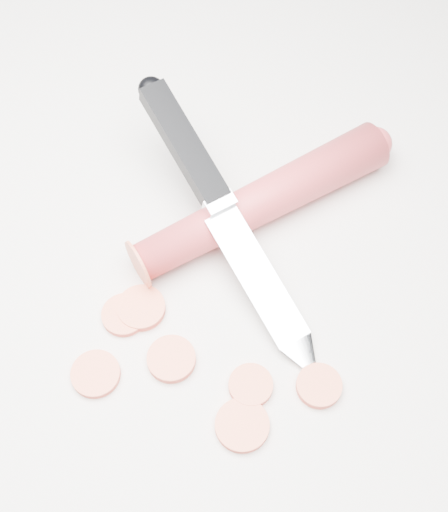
# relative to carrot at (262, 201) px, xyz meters

# --- Properties ---
(ground) EXTENTS (2.40, 2.40, 0.00)m
(ground) POSITION_rel_carrot_xyz_m (-0.05, -0.07, -0.02)
(ground) COLOR silver
(ground) RESTS_ON ground
(carrot) EXTENTS (0.18, 0.16, 0.03)m
(carrot) POSITION_rel_carrot_xyz_m (0.00, 0.00, 0.00)
(carrot) COLOR #BF2E36
(carrot) RESTS_ON ground
(carrot_slice_0) EXTENTS (0.03, 0.03, 0.01)m
(carrot_slice_0) POSITION_rel_carrot_xyz_m (-0.09, -0.14, -0.02)
(carrot_slice_0) COLOR #F36642
(carrot_slice_0) RESTS_ON ground
(carrot_slice_1) EXTENTS (0.03, 0.03, 0.01)m
(carrot_slice_1) POSITION_rel_carrot_xyz_m (-0.08, -0.10, -0.02)
(carrot_slice_1) COLOR #F36642
(carrot_slice_1) RESTS_ON ground
(carrot_slice_2) EXTENTS (0.04, 0.04, 0.01)m
(carrot_slice_2) POSITION_rel_carrot_xyz_m (0.01, -0.16, -0.02)
(carrot_slice_2) COLOR #F36642
(carrot_slice_2) RESTS_ON ground
(carrot_slice_3) EXTENTS (0.03, 0.03, 0.01)m
(carrot_slice_3) POSITION_rel_carrot_xyz_m (0.01, -0.14, -0.02)
(carrot_slice_3) COLOR #F36642
(carrot_slice_3) RESTS_ON ground
(carrot_slice_4) EXTENTS (0.03, 0.03, 0.01)m
(carrot_slice_4) POSITION_rel_carrot_xyz_m (0.06, -0.13, -0.01)
(carrot_slice_4) COLOR #F36642
(carrot_slice_4) RESTS_ON ground
(carrot_slice_5) EXTENTS (0.03, 0.03, 0.01)m
(carrot_slice_5) POSITION_rel_carrot_xyz_m (-0.07, -0.09, -0.02)
(carrot_slice_5) COLOR #F36642
(carrot_slice_5) RESTS_ON ground
(carrot_slice_6) EXTENTS (0.03, 0.03, 0.01)m
(carrot_slice_6) POSITION_rel_carrot_xyz_m (-0.04, -0.13, -0.01)
(carrot_slice_6) COLOR #F36642
(carrot_slice_6) RESTS_ON ground
(kitchen_knife) EXTENTS (0.18, 0.20, 0.07)m
(kitchen_knife) POSITION_rel_carrot_xyz_m (-0.02, -0.03, 0.02)
(kitchen_knife) COLOR silver
(kitchen_knife) RESTS_ON ground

